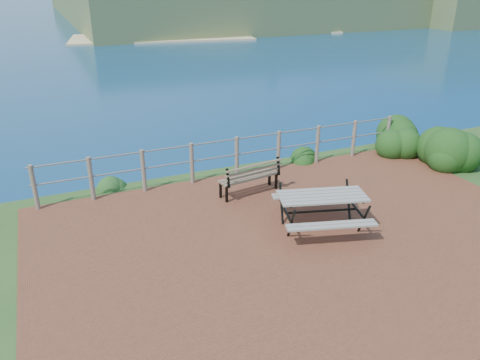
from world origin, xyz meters
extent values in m
cube|color=brown|center=(0.00, 0.00, 0.00)|extent=(10.00, 7.00, 0.12)
cylinder|color=#6B5B4C|center=(-4.60, 3.35, 0.52)|extent=(0.10, 0.10, 1.00)
cylinder|color=#6B5B4C|center=(-3.45, 3.35, 0.52)|extent=(0.10, 0.10, 1.00)
cylinder|color=#6B5B4C|center=(-2.30, 3.35, 0.52)|extent=(0.10, 0.10, 1.00)
cylinder|color=#6B5B4C|center=(-1.15, 3.35, 0.52)|extent=(0.10, 0.10, 1.00)
cylinder|color=#6B5B4C|center=(0.00, 3.35, 0.52)|extent=(0.10, 0.10, 1.00)
cylinder|color=#6B5B4C|center=(1.15, 3.35, 0.52)|extent=(0.10, 0.10, 1.00)
cylinder|color=#6B5B4C|center=(2.30, 3.35, 0.52)|extent=(0.10, 0.10, 1.00)
cylinder|color=#6B5B4C|center=(3.45, 3.35, 0.52)|extent=(0.10, 0.10, 1.00)
cylinder|color=#6B5B4C|center=(4.60, 3.35, 0.52)|extent=(0.10, 0.10, 1.00)
cylinder|color=slate|center=(0.00, 3.35, 0.97)|extent=(9.40, 0.04, 0.04)
cylinder|color=slate|center=(0.00, 3.35, 0.57)|extent=(9.40, 0.04, 0.04)
cube|color=beige|center=(130.00, 125.00, -11.75)|extent=(209.53, 114.73, 0.50)
cube|color=gray|center=(0.49, 0.28, 0.71)|extent=(1.80, 1.12, 0.04)
cube|color=gray|center=(0.49, 0.28, 0.43)|extent=(1.68, 0.69, 0.04)
cube|color=gray|center=(0.49, 0.28, 0.43)|extent=(1.68, 0.69, 0.04)
cylinder|color=black|center=(0.49, 0.28, 0.38)|extent=(1.40, 0.43, 0.04)
cube|color=brown|center=(-0.15, 2.29, 0.42)|extent=(1.47, 0.57, 0.03)
cube|color=brown|center=(-0.15, 2.29, 0.67)|extent=(1.44, 0.32, 0.33)
cube|color=black|center=(-0.15, 2.29, 0.22)|extent=(0.05, 0.06, 0.40)
cube|color=black|center=(-0.15, 2.29, 0.22)|extent=(0.05, 0.06, 0.40)
cube|color=black|center=(-0.15, 2.29, 0.22)|extent=(0.05, 0.06, 0.40)
cube|color=black|center=(-0.15, 2.29, 0.22)|extent=(0.05, 0.06, 0.40)
ellipsoid|color=#144214|center=(5.37, 2.01, 0.00)|extent=(1.28, 1.28, 1.82)
ellipsoid|color=#144214|center=(4.79, 3.15, 0.00)|extent=(1.19, 1.19, 1.69)
ellipsoid|color=#1F5321|center=(-2.89, 4.02, 0.00)|extent=(0.68, 0.68, 0.39)
ellipsoid|color=#144214|center=(2.20, 3.70, 0.00)|extent=(0.73, 0.73, 0.46)
camera|label=1|loc=(-4.15, -6.51, 4.59)|focal=35.00mm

